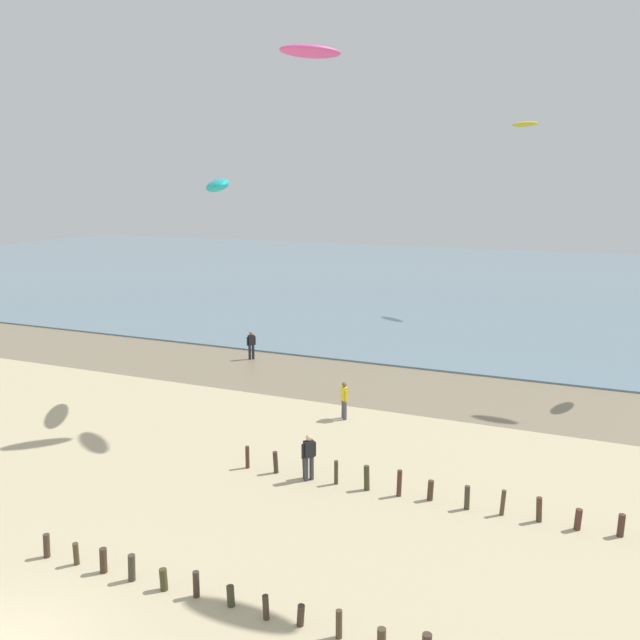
% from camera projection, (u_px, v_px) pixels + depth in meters
% --- Properties ---
extents(wet_sand_strip, '(120.00, 7.42, 0.01)m').
position_uv_depth(wet_sand_strip, '(348.00, 381.00, 35.20)').
color(wet_sand_strip, '#84755B').
rests_on(wet_sand_strip, ground).
extents(sea, '(160.00, 70.00, 0.10)m').
position_uv_depth(sea, '(476.00, 281.00, 70.08)').
color(sea, slate).
rests_on(sea, ground).
extents(groyne_near, '(16.00, 0.31, 0.76)m').
position_uv_depth(groyne_near, '(306.00, 616.00, 15.68)').
color(groyne_near, '#423328').
rests_on(groyne_near, ground).
extents(groyne_mid, '(16.22, 0.35, 0.93)m').
position_uv_depth(groyne_mid, '(476.00, 498.00, 21.34)').
color(groyne_mid, '#493022').
rests_on(groyne_mid, ground).
extents(person_nearest_camera, '(0.40, 0.46, 1.71)m').
position_uv_depth(person_nearest_camera, '(309.00, 456.00, 23.38)').
color(person_nearest_camera, '#383842').
rests_on(person_nearest_camera, ground).
extents(person_mid_beach, '(0.41, 0.45, 1.71)m').
position_uv_depth(person_mid_beach, '(344.00, 399.00, 29.46)').
color(person_mid_beach, '#4C4C56').
rests_on(person_mid_beach, ground).
extents(person_by_waterline, '(0.40, 0.46, 1.71)m').
position_uv_depth(person_by_waterline, '(251.00, 344.00, 39.38)').
color(person_by_waterline, '#232328').
rests_on(person_by_waterline, ground).
extents(kite_aloft_1, '(2.97, 3.43, 0.86)m').
position_uv_depth(kite_aloft_1, '(217.00, 185.00, 30.44)').
color(kite_aloft_1, '#19B2B7').
extents(kite_aloft_5, '(2.46, 2.01, 0.41)m').
position_uv_depth(kite_aloft_5, '(525.00, 124.00, 51.16)').
color(kite_aloft_5, yellow).
extents(kite_aloft_6, '(2.60, 2.63, 0.64)m').
position_uv_depth(kite_aloft_6, '(311.00, 51.00, 27.41)').
color(kite_aloft_6, '#E54C99').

